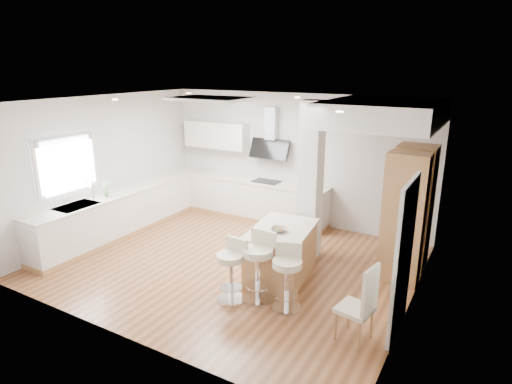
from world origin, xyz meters
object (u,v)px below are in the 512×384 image
Objects in this scene: peninsula at (281,252)px; bar_stool_b at (259,263)px; dining_chair at (362,302)px; bar_stool_a at (232,267)px; bar_stool_c at (287,274)px.

bar_stool_b is at bearing -94.49° from peninsula.
bar_stool_b is at bearing -179.02° from dining_chair.
dining_chair reaches higher than bar_stool_b.
dining_chair is at bearing -40.48° from peninsula.
bar_stool_b reaches higher than bar_stool_a.
bar_stool_a is (-0.29, -1.03, 0.11)m from peninsula.
bar_stool_c is at bearing 19.14° from bar_stool_a.
bar_stool_b is 0.99× the size of dining_chair.
dining_chair is (1.65, -1.08, 0.14)m from peninsula.
dining_chair is (1.61, -0.26, -0.02)m from bar_stool_b.
bar_stool_a is at bearing -171.19° from dining_chair.
bar_stool_b is 1.08× the size of bar_stool_c.
bar_stool_b is (0.04, -0.82, 0.16)m from peninsula.
bar_stool_a is 0.40m from bar_stool_b.
bar_stool_c is (0.47, -0.02, -0.05)m from bar_stool_b.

